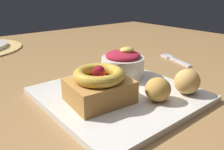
% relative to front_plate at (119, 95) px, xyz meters
% --- Properties ---
extents(dining_table, '(1.57, 1.11, 0.73)m').
position_rel_front_plate_xyz_m(dining_table, '(0.04, 0.24, -0.08)').
color(dining_table, olive).
rests_on(dining_table, ground_plane).
extents(front_plate, '(0.27, 0.27, 0.01)m').
position_rel_front_plate_xyz_m(front_plate, '(0.00, 0.00, 0.00)').
color(front_plate, silver).
rests_on(front_plate, dining_table).
extents(cake_slice, '(0.11, 0.10, 0.06)m').
position_rel_front_plate_xyz_m(cake_slice, '(-0.05, -0.01, 0.03)').
color(cake_slice, '#B77F3D').
rests_on(cake_slice, front_plate).
extents(berry_ramekin, '(0.09, 0.09, 0.07)m').
position_rel_front_plate_xyz_m(berry_ramekin, '(0.06, 0.06, 0.03)').
color(berry_ramekin, silver).
rests_on(berry_ramekin, front_plate).
extents(fritter_front, '(0.05, 0.04, 0.04)m').
position_rel_front_plate_xyz_m(fritter_front, '(0.03, -0.07, 0.03)').
color(fritter_front, gold).
rests_on(fritter_front, front_plate).
extents(fritter_middle, '(0.05, 0.05, 0.05)m').
position_rel_front_plate_xyz_m(fritter_middle, '(0.09, -0.08, 0.03)').
color(fritter_middle, tan).
rests_on(fritter_middle, front_plate).
extents(fork, '(0.06, 0.12, 0.00)m').
position_rel_front_plate_xyz_m(fork, '(0.29, 0.08, -0.00)').
color(fork, silver).
rests_on(fork, dining_table).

